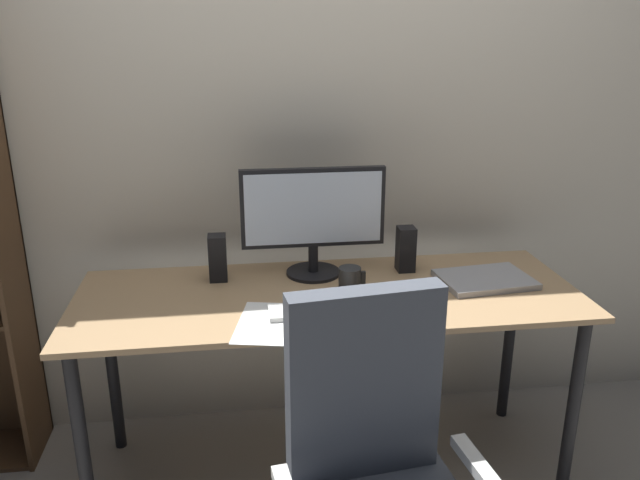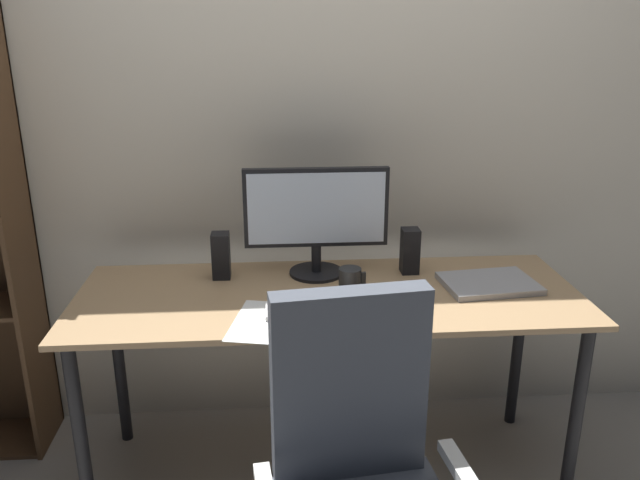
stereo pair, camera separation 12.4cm
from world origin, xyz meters
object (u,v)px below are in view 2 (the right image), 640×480
object	(u,v)px
speaker_left	(221,256)
speaker_right	(410,251)
monitor	(316,214)
mouse	(386,305)
laptop	(489,283)
coffee_mug	(350,281)
keyboard	(311,311)
desk	(329,315)

from	to	relation	value
speaker_left	speaker_right	bearing A→B (deg)	0.00
monitor	mouse	distance (m)	0.44
mouse	speaker_right	xyz separation A→B (m)	(0.14, 0.32, 0.07)
laptop	coffee_mug	bearing A→B (deg)	176.43
laptop	speaker_right	bearing A→B (deg)	142.42
monitor	speaker_right	bearing A→B (deg)	-1.31
keyboard	speaker_right	size ratio (longest dim) A/B	1.71
speaker_left	desk	bearing A→B (deg)	-24.33
monitor	keyboard	world-z (taller)	monitor
desk	coffee_mug	world-z (taller)	coffee_mug
monitor	coffee_mug	xyz separation A→B (m)	(0.10, -0.19, -0.19)
monitor	speaker_right	size ratio (longest dim) A/B	3.07
desk	mouse	bearing A→B (deg)	-40.91
keyboard	speaker_left	bearing A→B (deg)	132.68
keyboard	coffee_mug	xyz separation A→B (m)	(0.14, 0.15, 0.04)
monitor	speaker_left	distance (m)	0.38
coffee_mug	speaker_right	world-z (taller)	speaker_right
coffee_mug	speaker_right	bearing A→B (deg)	36.08
monitor	speaker_right	world-z (taller)	monitor
keyboard	monitor	bearing A→B (deg)	83.00
monitor	laptop	size ratio (longest dim) A/B	1.63
speaker_right	monitor	bearing A→B (deg)	178.69
coffee_mug	laptop	xyz separation A→B (m)	(0.50, 0.02, -0.03)
mouse	speaker_left	bearing A→B (deg)	156.69
keyboard	laptop	bearing A→B (deg)	15.19
keyboard	mouse	xyz separation A→B (m)	(0.25, 0.01, 0.01)
laptop	mouse	bearing A→B (deg)	-163.31
desk	coffee_mug	distance (m)	0.15
desk	speaker_left	world-z (taller)	speaker_left
desk	speaker_right	distance (m)	0.40
monitor	speaker_left	xyz separation A→B (m)	(-0.35, -0.01, -0.15)
speaker_right	coffee_mug	bearing A→B (deg)	-143.92
coffee_mug	speaker_left	xyz separation A→B (m)	(-0.45, 0.18, 0.04)
speaker_right	mouse	bearing A→B (deg)	-113.84
desk	laptop	size ratio (longest dim) A/B	5.44
speaker_right	keyboard	bearing A→B (deg)	-139.55
desk	speaker_left	distance (m)	0.45
mouse	laptop	size ratio (longest dim) A/B	0.30
laptop	speaker_left	size ratio (longest dim) A/B	1.88
coffee_mug	speaker_left	size ratio (longest dim) A/B	0.55
monitor	mouse	bearing A→B (deg)	-58.13
desk	coffee_mug	size ratio (longest dim) A/B	18.62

